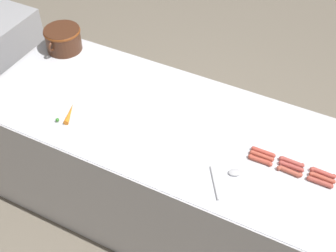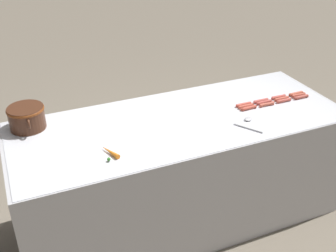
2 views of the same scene
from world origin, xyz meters
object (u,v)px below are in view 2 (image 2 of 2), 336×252
at_px(hot_dog_0, 301,97).
at_px(hot_dog_4, 299,95).
at_px(hot_dog_2, 267,104).
at_px(carrot, 110,152).
at_px(hot_dog_6, 264,102).
at_px(hot_dog_1, 284,100).
at_px(hot_dog_5, 282,99).
at_px(hot_dog_7, 246,106).
at_px(hot_dog_9, 278,97).
at_px(hot_dog_10, 261,101).
at_px(bean_pot, 27,116).
at_px(hot_dog_8, 296,94).
at_px(serving_spoon, 248,122).
at_px(hot_dog_11, 244,104).
at_px(hot_dog_3, 249,108).

height_order(hot_dog_0, hot_dog_4, same).
xyz_separation_m(hot_dog_2, carrot, (-0.17, 1.31, 0.00)).
distance_m(hot_dog_6, carrot, 1.33).
distance_m(hot_dog_1, hot_dog_5, 0.03).
distance_m(hot_dog_5, hot_dog_7, 0.33).
height_order(hot_dog_9, hot_dog_10, same).
distance_m(bean_pot, carrot, 0.71).
bearing_deg(hot_dog_1, hot_dog_6, 77.59).
distance_m(hot_dog_4, carrot, 1.66).
bearing_deg(hot_dog_8, hot_dog_1, 110.91).
xyz_separation_m(hot_dog_9, hot_dog_10, (-0.00, 0.17, 0.00)).
bearing_deg(hot_dog_0, serving_spoon, 105.77).
distance_m(hot_dog_9, hot_dog_11, 0.33).
xyz_separation_m(hot_dog_1, bean_pot, (0.38, 1.91, 0.08)).
height_order(hot_dog_4, hot_dog_8, same).
bearing_deg(serving_spoon, hot_dog_10, -48.45).
xyz_separation_m(hot_dog_4, hot_dog_8, (0.03, 0.00, 0.00)).
distance_m(hot_dog_5, carrot, 1.49).
bearing_deg(hot_dog_4, hot_dog_0, 175.38).
height_order(hot_dog_11, carrot, carrot).
bearing_deg(hot_dog_2, hot_dog_8, -78.55).
xyz_separation_m(hot_dog_0, serving_spoon, (-0.17, 0.61, -0.01)).
height_order(hot_dog_1, hot_dog_11, same).
xyz_separation_m(hot_dog_6, bean_pot, (0.34, 1.75, 0.08)).
xyz_separation_m(hot_dog_1, hot_dog_6, (0.04, 0.16, 0.00)).
relative_size(hot_dog_1, hot_dog_10, 1.00).
height_order(hot_dog_0, hot_dog_8, same).
xyz_separation_m(hot_dog_6, carrot, (-0.21, 1.31, 0.00)).
relative_size(hot_dog_0, hot_dog_7, 1.00).
height_order(hot_dog_5, hot_dog_10, same).
bearing_deg(hot_dog_11, hot_dog_5, -95.50).
relative_size(hot_dog_8, bean_pot, 0.44).
height_order(bean_pot, carrot, bean_pot).
bearing_deg(hot_dog_1, hot_dog_8, -69.09).
bearing_deg(hot_dog_6, hot_dog_2, -177.47).
distance_m(hot_dog_0, hot_dog_9, 0.18).
xyz_separation_m(hot_dog_2, serving_spoon, (-0.17, 0.28, -0.01)).
xyz_separation_m(hot_dog_2, hot_dog_10, (0.07, 0.01, 0.00)).
relative_size(hot_dog_4, serving_spoon, 0.57).
relative_size(hot_dog_7, hot_dog_11, 1.00).
height_order(hot_dog_5, carrot, carrot).
distance_m(hot_dog_11, carrot, 1.17).
xyz_separation_m(hot_dog_1, carrot, (-0.17, 1.48, 0.00)).
bearing_deg(hot_dog_0, hot_dog_1, 89.16).
height_order(hot_dog_7, hot_dog_11, same).
relative_size(hot_dog_3, bean_pot, 0.44).
bearing_deg(hot_dog_2, hot_dog_0, -90.05).
relative_size(hot_dog_1, serving_spoon, 0.57).
bearing_deg(serving_spoon, hot_dog_7, -28.65).
xyz_separation_m(hot_dog_9, bean_pot, (0.31, 1.91, 0.08)).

